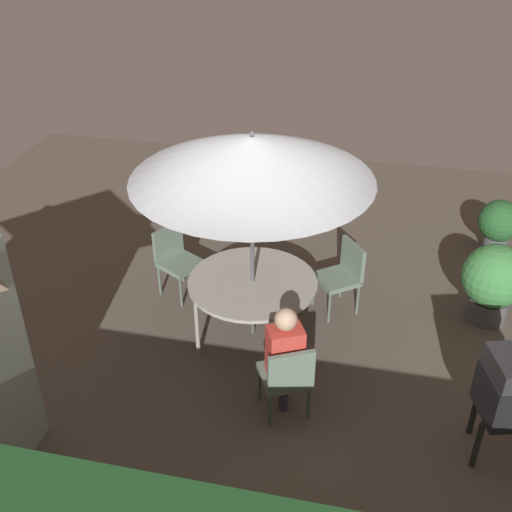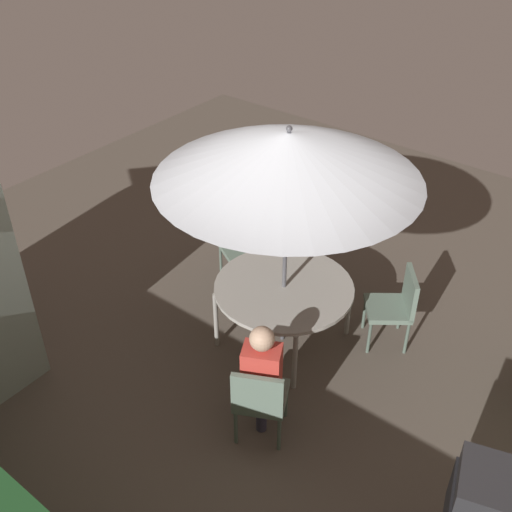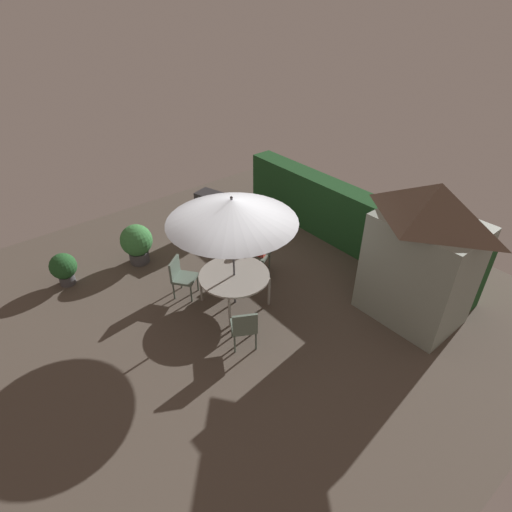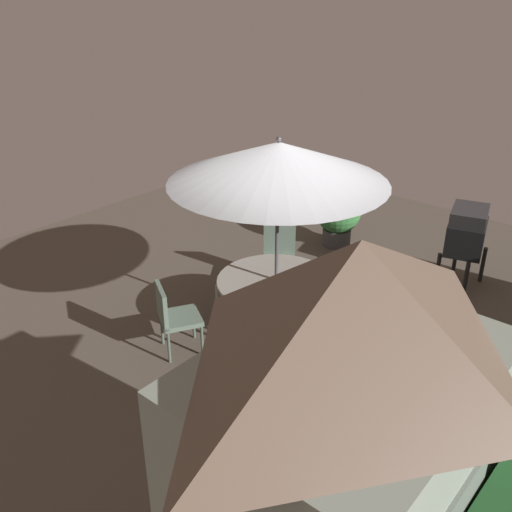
{
  "view_description": "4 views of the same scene",
  "coord_description": "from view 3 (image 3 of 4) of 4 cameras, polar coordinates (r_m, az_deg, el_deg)",
  "views": [
    {
      "loc": [
        -1.27,
        5.66,
        4.81
      ],
      "look_at": [
        -0.02,
        -0.01,
        1.15
      ],
      "focal_mm": 44.75,
      "sensor_mm": 36.0,
      "label": 1
    },
    {
      "loc": [
        -2.86,
        4.07,
        4.71
      ],
      "look_at": [
        0.39,
        -0.09,
        1.0
      ],
      "focal_mm": 43.29,
      "sensor_mm": 36.0,
      "label": 2
    },
    {
      "loc": [
        5.63,
        -4.13,
        5.88
      ],
      "look_at": [
        0.33,
        0.22,
        1.2
      ],
      "focal_mm": 29.04,
      "sensor_mm": 36.0,
      "label": 3
    },
    {
      "loc": [
        4.89,
        3.75,
        4.11
      ],
      "look_at": [
        0.29,
        -0.25,
        1.12
      ],
      "focal_mm": 40.19,
      "sensor_mm": 36.0,
      "label": 4
    }
  ],
  "objects": [
    {
      "name": "ground_plane",
      "position": [
        9.13,
        -2.39,
        -5.87
      ],
      "size": [
        11.0,
        11.0,
        0.0
      ],
      "primitive_type": "plane",
      "color": "brown"
    },
    {
      "name": "hedge_backdrop",
      "position": [
        10.77,
        12.52,
        5.04
      ],
      "size": [
        6.87,
        0.61,
        1.52
      ],
      "color": "#1E4C23",
      "rests_on": "ground"
    },
    {
      "name": "garden_shed",
      "position": [
        8.47,
        22.07,
        0.34
      ],
      "size": [
        1.99,
        1.5,
        2.94
      ],
      "color": "gray",
      "rests_on": "ground"
    },
    {
      "name": "patio_table",
      "position": [
        8.6,
        -3.01,
        -2.85
      ],
      "size": [
        1.47,
        1.47,
        0.74
      ],
      "color": "#B2ADA3",
      "rests_on": "ground"
    },
    {
      "name": "patio_umbrella",
      "position": [
        7.77,
        -3.35,
        6.27
      ],
      "size": [
        2.54,
        2.54,
        2.53
      ],
      "color": "#4C4C51",
      "rests_on": "ground"
    },
    {
      "name": "bbq_grill",
      "position": [
        11.05,
        -6.34,
        6.97
      ],
      "size": [
        0.81,
        0.68,
        1.2
      ],
      "color": "black",
      "rests_on": "ground"
    },
    {
      "name": "chair_near_shed",
      "position": [
        9.71,
        0.56,
        0.77
      ],
      "size": [
        0.62,
        0.62,
        0.9
      ],
      "color": "slate",
      "rests_on": "ground"
    },
    {
      "name": "chair_far_side",
      "position": [
        9.07,
        -10.32,
        -2.59
      ],
      "size": [
        0.65,
        0.65,
        0.9
      ],
      "color": "slate",
      "rests_on": "ground"
    },
    {
      "name": "chair_toward_hedge",
      "position": [
        7.73,
        -1.64,
        -9.64
      ],
      "size": [
        0.63,
        0.63,
        0.9
      ],
      "color": "slate",
      "rests_on": "ground"
    },
    {
      "name": "potted_plant_by_shed",
      "position": [
        10.23,
        -24.99,
        -1.47
      ],
      "size": [
        0.59,
        0.59,
        0.78
      ],
      "color": "#4C4C51",
      "rests_on": "ground"
    },
    {
      "name": "potted_plant_by_grill",
      "position": [
        10.34,
        -16.11,
        1.82
      ],
      "size": [
        0.77,
        0.77,
        1.0
      ],
      "color": "#4C4C51",
      "rests_on": "ground"
    },
    {
      "name": "person_in_red",
      "position": [
        9.5,
        0.36,
        1.83
      ],
      "size": [
        0.41,
        0.37,
        1.26
      ],
      "color": "#CC3D33",
      "rests_on": "ground"
    }
  ]
}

